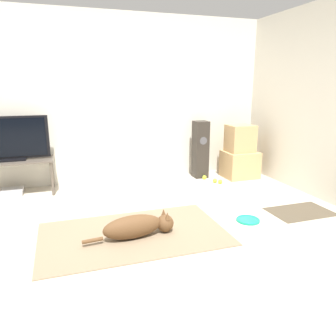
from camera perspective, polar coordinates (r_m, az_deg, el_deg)
The scene contains 15 objects.
ground_plane at distance 3.46m, azimuth -5.19°, elevation -11.46°, with size 12.00×12.00×0.00m, color #BCB29E.
wall_back at distance 5.19m, azimuth -10.98°, elevation 11.59°, with size 8.00×0.06×2.55m.
area_rug at distance 3.47m, azimuth -6.02°, elevation -11.32°, with size 1.88×1.15×0.01m.
dog at distance 3.34m, azimuth -5.19°, elevation -10.05°, with size 0.94×0.26×0.24m.
frisbee at distance 3.86m, azimuth 13.76°, elevation -8.77°, with size 0.26×0.26×0.03m.
cardboard_box_lower at distance 5.55m, azimuth 12.39°, elevation 0.62°, with size 0.53×0.46×0.43m.
cardboard_box_upper at distance 5.46m, azimuth 12.47°, elevation 5.04°, with size 0.41×0.36×0.44m.
floor_speaker at distance 5.41m, azimuth 5.65°, elevation 3.23°, with size 0.22×0.23×0.93m.
tv_stand at distance 4.99m, azimuth -25.34°, elevation 0.57°, with size 1.05×0.48×0.49m.
tv at distance 4.93m, azimuth -25.78°, elevation 4.57°, with size 1.00×0.20×0.60m.
tennis_ball_by_boxes at distance 5.37m, azimuth 6.35°, elevation -1.63°, with size 0.07×0.07×0.07m.
tennis_ball_near_speaker at distance 5.21m, azimuth 8.18°, elevation -2.18°, with size 0.07×0.07×0.07m.
tennis_ball_loose_on_carpet at distance 5.17m, azimuth 9.09°, elevation -2.36°, with size 0.07×0.07×0.07m.
game_console at distance 5.10m, azimuth -25.49°, elevation -3.76°, with size 0.28×0.26×0.08m.
door_mat at distance 4.32m, azimuth 22.06°, elevation -7.05°, with size 0.76×0.50×0.01m.
Camera 1 is at (-0.69, -3.04, 1.50)m, focal length 35.00 mm.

